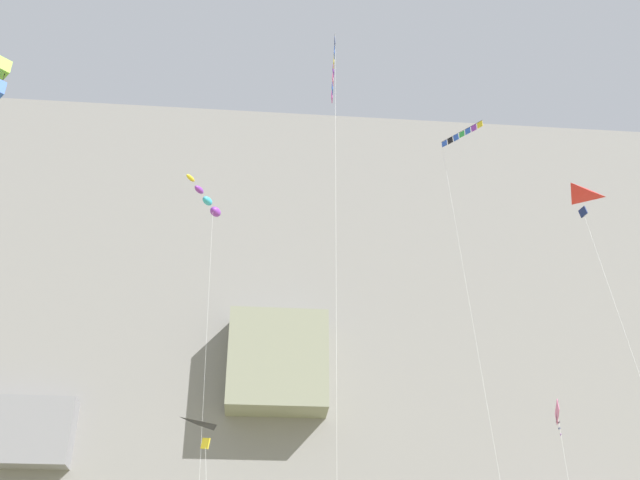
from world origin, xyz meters
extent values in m
cube|color=gray|center=(0.00, 67.62, 27.60)|extent=(180.00, 24.63, 55.19)
cube|color=gray|center=(-21.01, 54.98, 19.95)|extent=(8.93, 3.23, 5.58)
cube|color=gray|center=(0.00, 54.38, 26.38)|extent=(8.63, 4.69, 8.82)
pyramid|color=black|center=(-3.33, 23.37, 11.32)|extent=(1.94, 2.07, 0.26)
cube|color=yellow|center=(-3.79, 23.70, 11.16)|extent=(0.42, 0.33, 0.53)
cylinder|color=black|center=(-11.87, 13.77, 22.34)|extent=(0.03, 0.03, 1.55)
ellipsoid|color=purple|center=(-5.11, 36.68, 30.89)|extent=(1.05, 1.27, 0.76)
ellipsoid|color=#38B2D1|center=(-5.64, 35.54, 31.04)|extent=(0.93, 1.21, 0.65)
ellipsoid|color=purple|center=(-6.16, 34.40, 31.18)|extent=(0.82, 1.15, 0.53)
ellipsoid|color=yellow|center=(-6.68, 33.25, 31.33)|extent=(0.71, 1.09, 0.41)
cylinder|color=silver|center=(-4.72, 33.86, 15.45)|extent=(1.12, 4.97, 30.66)
cube|color=pink|center=(13.63, 27.60, 14.21)|extent=(0.36, 1.45, 1.46)
cylinder|color=black|center=(13.63, 27.60, 14.21)|extent=(0.31, 0.03, 1.19)
cube|color=black|center=(13.63, 27.60, 13.66)|extent=(0.04, 0.18, 0.09)
cube|color=navy|center=(13.61, 27.60, 13.36)|extent=(0.04, 0.18, 0.09)
cube|color=purple|center=(13.64, 27.60, 13.05)|extent=(0.04, 0.18, 0.09)
cylinder|color=black|center=(11.45, 31.14, 34.76)|extent=(2.22, 2.65, 0.02)
cube|color=blue|center=(10.50, 32.27, 34.51)|extent=(0.31, 0.35, 0.46)
cube|color=black|center=(10.82, 31.89, 34.51)|extent=(0.30, 0.34, 0.46)
cube|color=blue|center=(11.13, 31.52, 34.51)|extent=(0.32, 0.36, 0.46)
cube|color=green|center=(11.45, 31.14, 34.51)|extent=(0.32, 0.36, 0.46)
cube|color=blue|center=(11.76, 30.76, 34.51)|extent=(0.30, 0.35, 0.46)
cube|color=purple|center=(12.08, 30.39, 34.51)|extent=(0.30, 0.34, 0.46)
cube|color=yellow|center=(12.39, 30.01, 34.51)|extent=(0.29, 0.34, 0.46)
cylinder|color=silver|center=(10.44, 29.44, 17.44)|extent=(0.20, 6.05, 34.65)
pyramid|color=red|center=(11.30, 16.89, 19.32)|extent=(1.77, 1.54, 0.26)
cube|color=navy|center=(11.52, 16.46, 19.20)|extent=(0.23, 0.40, 0.46)
cylinder|color=black|center=(1.97, 24.12, 33.42)|extent=(0.35, 5.34, 0.03)
cube|color=navy|center=(1.83, 21.83, 33.11)|extent=(0.08, 0.51, 0.57)
cube|color=blue|center=(1.88, 22.59, 33.11)|extent=(0.07, 0.51, 0.57)
cube|color=yellow|center=(1.93, 23.35, 33.11)|extent=(0.08, 0.51, 0.57)
cube|color=purple|center=(1.97, 24.12, 33.11)|extent=(0.11, 0.52, 0.57)
cube|color=pink|center=(2.02, 24.88, 33.11)|extent=(0.10, 0.52, 0.57)
cube|color=blue|center=(2.07, 25.64, 33.11)|extent=(0.10, 0.52, 0.57)
cube|color=#CC3399|center=(2.11, 26.40, 33.11)|extent=(0.09, 0.52, 0.57)
cylinder|color=silver|center=(1.56, 20.11, 16.77)|extent=(0.52, 2.70, 33.31)
camera|label=1|loc=(-1.65, -9.77, 2.24)|focal=43.40mm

